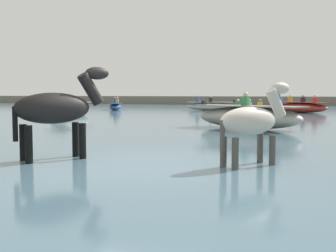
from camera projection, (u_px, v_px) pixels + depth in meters
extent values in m
plane|color=#84755B|center=(136.00, 182.00, 7.64)|extent=(120.00, 120.00, 0.00)
cube|color=#476675|center=(230.00, 129.00, 17.13)|extent=(90.00, 90.00, 0.31)
ellipsoid|color=beige|center=(249.00, 121.00, 7.42)|extent=(1.12, 1.24, 0.50)
cylinder|color=#45423C|center=(260.00, 157.00, 7.83)|extent=(0.12, 0.12, 0.85)
cylinder|color=#45423C|center=(272.00, 159.00, 7.58)|extent=(0.12, 0.12, 0.85)
cylinder|color=#45423C|center=(223.00, 161.00, 7.36)|extent=(0.12, 0.12, 0.85)
cylinder|color=#45423C|center=(235.00, 163.00, 7.11)|extent=(0.12, 0.12, 0.85)
cylinder|color=beige|center=(276.00, 103.00, 7.75)|extent=(0.44, 0.48, 0.57)
ellipsoid|color=beige|center=(281.00, 88.00, 7.80)|extent=(0.41, 0.44, 0.21)
cylinder|color=#45423C|center=(222.00, 136.00, 7.11)|extent=(0.08, 0.08, 0.54)
ellipsoid|color=black|center=(53.00, 108.00, 8.11)|extent=(1.31, 1.48, 0.59)
cylinder|color=black|center=(76.00, 147.00, 8.60)|extent=(0.14, 0.14, 1.00)
cylinder|color=black|center=(83.00, 149.00, 8.31)|extent=(0.14, 0.14, 1.00)
cylinder|color=black|center=(23.00, 151.00, 8.02)|extent=(0.14, 0.14, 1.00)
cylinder|color=black|center=(29.00, 153.00, 7.73)|extent=(0.14, 0.14, 1.00)
cylinder|color=black|center=(90.00, 89.00, 8.51)|extent=(0.52, 0.57, 0.68)
ellipsoid|color=black|center=(97.00, 73.00, 8.57)|extent=(0.48, 0.53, 0.25)
cylinder|color=black|center=(15.00, 124.00, 7.73)|extent=(0.10, 0.10, 0.63)
ellipsoid|color=#B2AD9E|center=(71.00, 110.00, 23.73)|extent=(1.38, 3.76, 0.72)
cube|color=slate|center=(71.00, 103.00, 23.70)|extent=(1.32, 3.61, 0.04)
ellipsoid|color=#BC382D|center=(302.00, 108.00, 27.87)|extent=(3.77, 3.25, 0.65)
cube|color=maroon|center=(302.00, 102.00, 27.84)|extent=(3.62, 3.12, 0.04)
cube|color=red|center=(315.00, 100.00, 26.90)|extent=(0.32, 0.30, 0.30)
sphere|color=beige|center=(315.00, 96.00, 26.88)|extent=(0.18, 0.18, 0.18)
cube|color=#232328|center=(303.00, 100.00, 27.90)|extent=(0.32, 0.30, 0.30)
sphere|color=tan|center=(303.00, 96.00, 27.88)|extent=(0.18, 0.18, 0.18)
cube|color=gold|center=(290.00, 100.00, 28.80)|extent=(0.32, 0.30, 0.30)
sphere|color=beige|center=(290.00, 96.00, 28.78)|extent=(0.18, 0.18, 0.18)
ellipsoid|color=#28518E|center=(115.00, 107.00, 32.29)|extent=(1.74, 2.92, 0.47)
cube|color=navy|center=(115.00, 103.00, 32.27)|extent=(1.67, 2.80, 0.04)
cube|color=gold|center=(117.00, 101.00, 33.04)|extent=(0.26, 0.31, 0.30)
sphere|color=tan|center=(117.00, 98.00, 33.02)|extent=(0.18, 0.18, 0.18)
cube|color=#3356A8|center=(115.00, 101.00, 32.25)|extent=(0.26, 0.31, 0.30)
sphere|color=#A37556|center=(115.00, 98.00, 32.24)|extent=(0.18, 0.18, 0.18)
ellipsoid|color=#B2AD9E|center=(248.00, 118.00, 15.33)|extent=(4.37, 3.01, 0.79)
cube|color=slate|center=(248.00, 106.00, 15.30)|extent=(4.19, 2.89, 0.04)
cube|color=black|center=(204.00, 103.00, 16.62)|extent=(0.18, 0.20, 0.18)
cube|color=#3356A8|center=(278.00, 102.00, 14.51)|extent=(0.31, 0.27, 0.30)
sphere|color=#A37556|center=(278.00, 95.00, 14.49)|extent=(0.18, 0.18, 0.18)
cube|color=#388E51|center=(245.00, 101.00, 15.15)|extent=(0.31, 0.27, 0.30)
sphere|color=beige|center=(246.00, 95.00, 15.14)|extent=(0.18, 0.18, 0.18)
ellipsoid|color=silver|center=(211.00, 106.00, 31.41)|extent=(3.62, 1.53, 0.58)
cube|color=gray|center=(211.00, 102.00, 31.38)|extent=(3.47, 1.47, 0.04)
cube|color=black|center=(234.00, 101.00, 31.09)|extent=(0.14, 0.18, 0.18)
cube|color=#3356A8|center=(197.00, 100.00, 31.58)|extent=(0.28, 0.21, 0.30)
sphere|color=#A37556|center=(197.00, 97.00, 31.56)|extent=(0.18, 0.18, 0.18)
cube|color=#232328|center=(211.00, 100.00, 31.39)|extent=(0.28, 0.21, 0.30)
sphere|color=beige|center=(211.00, 97.00, 31.37)|extent=(0.18, 0.18, 0.18)
ellipsoid|color=#337556|center=(249.00, 111.00, 25.11)|extent=(2.46, 1.91, 0.41)
cube|color=#1E4634|center=(249.00, 107.00, 25.09)|extent=(2.36, 1.84, 0.04)
cube|color=#388E51|center=(238.00, 105.00, 24.94)|extent=(0.32, 0.29, 0.30)
sphere|color=beige|center=(238.00, 100.00, 24.92)|extent=(0.18, 0.18, 0.18)
cube|color=white|center=(249.00, 104.00, 25.04)|extent=(0.32, 0.29, 0.30)
sphere|color=beige|center=(249.00, 100.00, 25.02)|extent=(0.18, 0.18, 0.18)
cube|color=gold|center=(260.00, 104.00, 25.18)|extent=(0.32, 0.29, 0.30)
sphere|color=#A37556|center=(260.00, 100.00, 25.16)|extent=(0.18, 0.18, 0.18)
cube|color=#706B5B|center=(277.00, 102.00, 45.75)|extent=(80.00, 2.40, 1.23)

